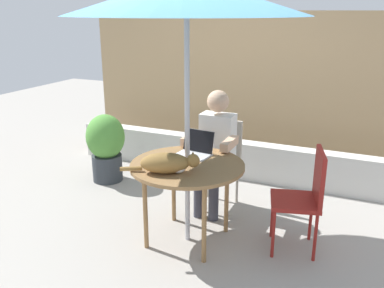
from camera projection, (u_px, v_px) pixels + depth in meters
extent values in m
plane|color=gray|center=(188.00, 239.00, 3.80)|extent=(14.00, 14.00, 0.00)
cube|color=tan|center=(261.00, 88.00, 5.56)|extent=(5.05, 0.08, 1.99)
cube|color=beige|center=(242.00, 160.00, 5.14)|extent=(4.54, 0.20, 0.46)
cylinder|color=olive|center=(187.00, 165.00, 3.58)|extent=(0.99, 0.99, 0.03)
cylinder|color=olive|center=(227.00, 197.00, 3.83)|extent=(0.04, 0.04, 0.70)
cylinder|color=olive|center=(174.00, 187.00, 4.04)|extent=(0.04, 0.04, 0.70)
cylinder|color=olive|center=(145.00, 211.00, 3.56)|extent=(0.04, 0.04, 0.70)
cylinder|color=olive|center=(204.00, 224.00, 3.35)|extent=(0.04, 0.04, 0.70)
cylinder|color=#B7B7BC|center=(187.00, 130.00, 3.48)|extent=(0.04, 0.04, 2.08)
cube|color=#B2A899|center=(217.00, 166.00, 4.31)|extent=(0.40, 0.40, 0.04)
cube|color=#B2A899|center=(224.00, 140.00, 4.39)|extent=(0.40, 0.04, 0.44)
cylinder|color=#B2A899|center=(237.00, 184.00, 4.46)|extent=(0.03, 0.03, 0.43)
cylinder|color=#B2A899|center=(208.00, 179.00, 4.60)|extent=(0.03, 0.03, 0.43)
cylinder|color=#B2A899|center=(196.00, 190.00, 4.30)|extent=(0.03, 0.03, 0.43)
cylinder|color=#B2A899|center=(227.00, 196.00, 4.17)|extent=(0.03, 0.03, 0.43)
cube|color=maroon|center=(295.00, 201.00, 3.52)|extent=(0.49, 0.49, 0.04)
cube|color=maroon|center=(319.00, 177.00, 3.42)|extent=(0.14, 0.40, 0.44)
cylinder|color=maroon|center=(315.00, 238.00, 3.41)|extent=(0.03, 0.03, 0.43)
cylinder|color=maroon|center=(311.00, 218.00, 3.73)|extent=(0.03, 0.03, 0.43)
cylinder|color=maroon|center=(272.00, 215.00, 3.78)|extent=(0.03, 0.03, 0.43)
cylinder|color=maroon|center=(273.00, 234.00, 3.46)|extent=(0.03, 0.03, 0.43)
cube|color=white|center=(218.00, 140.00, 4.22)|extent=(0.34, 0.20, 0.54)
sphere|color=#DBAD89|center=(218.00, 101.00, 4.09)|extent=(0.22, 0.22, 0.22)
cube|color=#383842|center=(205.00, 164.00, 4.19)|extent=(0.12, 0.30, 0.12)
cylinder|color=#383842|center=(199.00, 195.00, 4.15)|extent=(0.10, 0.10, 0.47)
cube|color=#383842|center=(219.00, 166.00, 4.13)|extent=(0.12, 0.30, 0.12)
cylinder|color=#383842|center=(214.00, 198.00, 4.08)|extent=(0.10, 0.10, 0.47)
cube|color=#DBAD89|center=(191.00, 139.00, 4.09)|extent=(0.08, 0.32, 0.08)
cube|color=#DBAD89|center=(229.00, 144.00, 3.94)|extent=(0.08, 0.32, 0.08)
cube|color=silver|center=(193.00, 155.00, 3.76)|extent=(0.32, 0.25, 0.02)
cube|color=black|center=(199.00, 141.00, 3.82)|extent=(0.30, 0.09, 0.20)
cube|color=silver|center=(199.00, 141.00, 3.82)|extent=(0.30, 0.09, 0.20)
ellipsoid|color=olive|center=(165.00, 163.00, 3.35)|extent=(0.44, 0.34, 0.17)
sphere|color=olive|center=(193.00, 161.00, 3.35)|extent=(0.11, 0.11, 0.11)
ellipsoid|color=white|center=(179.00, 167.00, 3.37)|extent=(0.16, 0.16, 0.09)
cylinder|color=olive|center=(131.00, 169.00, 3.40)|extent=(0.18, 0.11, 0.04)
cone|color=olive|center=(193.00, 156.00, 3.31)|extent=(0.04, 0.04, 0.03)
cone|color=olive|center=(193.00, 154.00, 3.36)|extent=(0.04, 0.04, 0.03)
cylinder|color=#33383D|center=(107.00, 167.00, 5.07)|extent=(0.36, 0.36, 0.32)
ellipsoid|color=#4C8C38|center=(105.00, 137.00, 4.95)|extent=(0.46, 0.46, 0.54)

